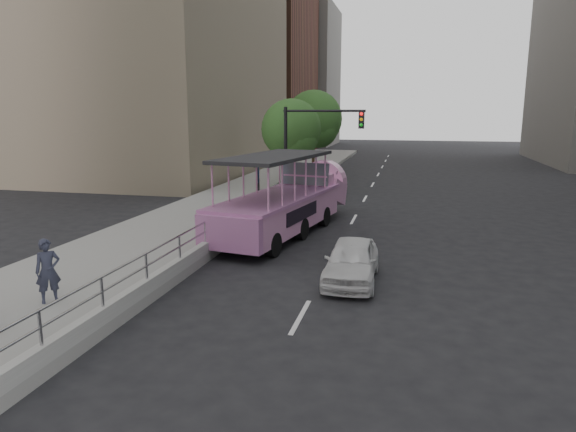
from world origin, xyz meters
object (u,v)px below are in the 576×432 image
traffic_signal (308,141)px  street_tree_near (293,132)px  parking_sign (259,185)px  pedestrian_near (48,271)px  street_tree_far (315,121)px  car (352,261)px  duck_boat (288,203)px

traffic_signal → street_tree_near: size_ratio=0.91×
parking_sign → street_tree_near: size_ratio=0.50×
pedestrian_near → traffic_signal: size_ratio=0.31×
pedestrian_near → traffic_signal: traffic_signal is taller
traffic_signal → street_tree_near: bearing=115.0°
street_tree_near → street_tree_far: size_ratio=0.89×
car → parking_sign: 8.43m
parking_sign → traffic_signal: 5.17m
duck_boat → street_tree_far: size_ratio=1.58×
duck_boat → car: bearing=-60.6°
car → pedestrian_near: bearing=-149.7°
duck_boat → car: duck_boat is taller
car → traffic_signal: size_ratio=0.71×
parking_sign → duck_boat: bearing=-29.0°
street_tree_near → traffic_signal: bearing=-65.0°
duck_boat → parking_sign: (-1.54, 0.85, 0.56)m
pedestrian_near → duck_boat: bearing=24.6°
car → pedestrian_near: pedestrian_near is taller
car → street_tree_near: street_tree_near is taller
duck_boat → pedestrian_near: 10.80m
duck_boat → traffic_signal: traffic_signal is taller
pedestrian_near → street_tree_near: bearing=39.1°
parking_sign → street_tree_near: street_tree_near is taller
car → pedestrian_near: (-7.02, -4.23, 0.48)m
street_tree_near → street_tree_far: bearing=88.1°
traffic_signal → car: bearing=-72.6°
car → street_tree_far: street_tree_far is taller
pedestrian_near → parking_sign: (2.15, 11.00, 0.68)m
car → parking_sign: parking_sign is taller
duck_boat → parking_sign: size_ratio=3.56×
car → traffic_signal: 12.38m
duck_boat → car: size_ratio=2.75×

